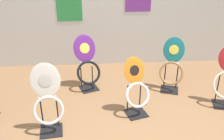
{
  "coord_description": "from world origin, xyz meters",
  "views": [
    {
      "loc": [
        -0.33,
        -2.22,
        2.1
      ],
      "look_at": [
        -0.11,
        0.97,
        0.55
      ],
      "focal_mm": 40.0,
      "sensor_mm": 36.0,
      "label": 1
    }
  ],
  "objects_px": {
    "toilet_seat_display_teal_sax": "(172,68)",
    "toilet_seat_display_orange_sun": "(136,90)",
    "toilet_seat_display_white_plain": "(48,103)",
    "toilet_seat_display_purple_note": "(87,65)"
  },
  "relations": [
    {
      "from": "toilet_seat_display_purple_note",
      "to": "toilet_seat_display_white_plain",
      "type": "height_order",
      "value": "toilet_seat_display_white_plain"
    },
    {
      "from": "toilet_seat_display_purple_note",
      "to": "toilet_seat_display_teal_sax",
      "type": "relative_size",
      "value": 1.01
    },
    {
      "from": "toilet_seat_display_orange_sun",
      "to": "toilet_seat_display_white_plain",
      "type": "bearing_deg",
      "value": -164.35
    },
    {
      "from": "toilet_seat_display_teal_sax",
      "to": "toilet_seat_display_white_plain",
      "type": "relative_size",
      "value": 0.94
    },
    {
      "from": "toilet_seat_display_orange_sun",
      "to": "toilet_seat_display_white_plain",
      "type": "xyz_separation_m",
      "value": [
        -1.14,
        -0.32,
        0.05
      ]
    },
    {
      "from": "toilet_seat_display_orange_sun",
      "to": "toilet_seat_display_purple_note",
      "type": "bearing_deg",
      "value": 131.53
    },
    {
      "from": "toilet_seat_display_purple_note",
      "to": "toilet_seat_display_white_plain",
      "type": "bearing_deg",
      "value": -112.49
    },
    {
      "from": "toilet_seat_display_teal_sax",
      "to": "toilet_seat_display_orange_sun",
      "type": "bearing_deg",
      "value": -137.42
    },
    {
      "from": "toilet_seat_display_orange_sun",
      "to": "toilet_seat_display_teal_sax",
      "type": "relative_size",
      "value": 0.93
    },
    {
      "from": "toilet_seat_display_teal_sax",
      "to": "toilet_seat_display_white_plain",
      "type": "bearing_deg",
      "value": -152.68
    }
  ]
}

